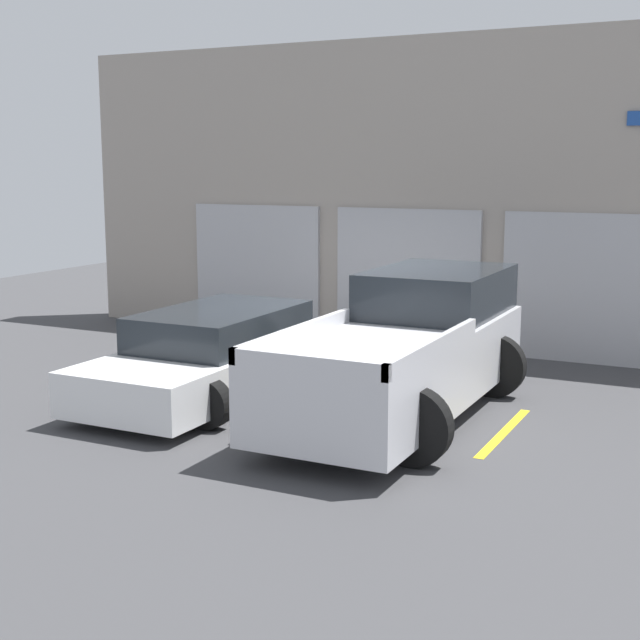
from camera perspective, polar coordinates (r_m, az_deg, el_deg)
The scene contains 7 objects.
ground_plane at distance 13.35m, azimuth 1.74°, elevation -4.04°, with size 28.00×28.00×0.00m, color #3D3D3F.
shophouse_building at distance 16.01m, azimuth 6.73°, elevation 7.82°, with size 13.95×0.68×5.39m.
pickup_truck at distance 11.63m, azimuth 5.63°, elevation -1.91°, with size 2.46×5.25×1.78m.
sedan_white at distance 12.69m, azimuth -6.53°, elevation -2.19°, with size 2.23×4.73×1.21m.
parking_stripe_far_left at distance 13.57m, azimuth -11.47°, elevation -3.99°, with size 0.12×2.20×0.01m, color gold.
parking_stripe_left at distance 12.12m, azimuth -1.05°, elevation -5.48°, with size 0.12×2.20×0.01m, color gold.
parking_stripe_centre at distance 11.17m, azimuth 11.69°, elevation -7.04°, with size 0.12×2.20×0.01m, color gold.
Camera 1 is at (5.38, -11.78, 3.24)m, focal length 50.00 mm.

